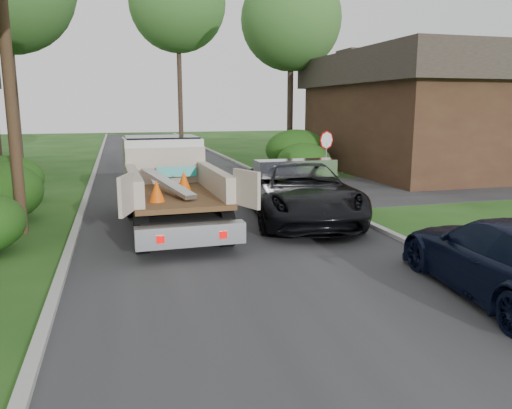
{
  "coord_description": "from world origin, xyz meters",
  "views": [
    {
      "loc": [
        -2.86,
        -9.56,
        3.42
      ],
      "look_at": [
        0.15,
        1.29,
        1.2
      ],
      "focal_mm": 35.0,
      "sensor_mm": 36.0,
      "label": 1
    }
  ],
  "objects": [
    {
      "name": "navy_suv",
      "position": [
        3.8,
        -2.5,
        0.74
      ],
      "size": [
        2.66,
        5.34,
        1.49
      ],
      "primitive_type": "imported",
      "rotation": [
        0.0,
        0.0,
        3.03
      ],
      "color": "black",
      "rests_on": "ground"
    },
    {
      "name": "road",
      "position": [
        0.0,
        10.0,
        0.0
      ],
      "size": [
        8.0,
        90.0,
        0.02
      ],
      "primitive_type": "cube",
      "color": "#28282B",
      "rests_on": "ground"
    },
    {
      "name": "utility_pole",
      "position": [
        -5.48,
        4.98,
        5.17
      ],
      "size": [
        2.42,
        1.25,
        10.0
      ],
      "color": "#382619",
      "rests_on": "ground"
    },
    {
      "name": "flatbed_truck",
      "position": [
        -1.48,
        5.35,
        1.36
      ],
      "size": [
        3.09,
        6.65,
        2.5
      ],
      "rotation": [
        0.0,
        0.0,
        0.02
      ],
      "color": "black",
      "rests_on": "ground"
    },
    {
      "name": "hedge_left_c",
      "position": [
        -6.8,
        10.0,
        0.85
      ],
      "size": [
        2.6,
        2.6,
        1.7
      ],
      "primitive_type": "ellipsoid",
      "color": "#0D3B0D",
      "rests_on": "ground"
    },
    {
      "name": "tree_center_far",
      "position": [
        2.0,
        30.0,
        10.98
      ],
      "size": [
        7.2,
        7.2,
        14.6
      ],
      "color": "#2D2119",
      "rests_on": "ground"
    },
    {
      "name": "side_street",
      "position": [
        12.0,
        9.0,
        0.01
      ],
      "size": [
        16.0,
        7.0,
        0.02
      ],
      "primitive_type": "cube",
      "color": "#28282B",
      "rests_on": "ground"
    },
    {
      "name": "curb_left",
      "position": [
        -4.1,
        10.0,
        0.06
      ],
      "size": [
        0.2,
        90.0,
        0.12
      ],
      "primitive_type": "cube",
      "color": "#9E9E99",
      "rests_on": "ground"
    },
    {
      "name": "hedge_right_a",
      "position": [
        5.8,
        13.0,
        0.85
      ],
      "size": [
        2.6,
        2.6,
        1.7
      ],
      "primitive_type": "ellipsoid",
      "color": "#0D3B0D",
      "rests_on": "ground"
    },
    {
      "name": "stop_sign",
      "position": [
        5.2,
        9.0,
        1.78
      ],
      "size": [
        0.71,
        0.32,
        2.48
      ],
      "color": "slate",
      "rests_on": "ground"
    },
    {
      "name": "hedge_right_b",
      "position": [
        6.5,
        16.0,
        1.1
      ],
      "size": [
        3.38,
        3.38,
        2.21
      ],
      "primitive_type": "ellipsoid",
      "color": "#0D3B0D",
      "rests_on": "ground"
    },
    {
      "name": "black_pickup",
      "position": [
        2.42,
        4.5,
        0.88
      ],
      "size": [
        3.85,
        6.72,
        1.77
      ],
      "primitive_type": "imported",
      "rotation": [
        0.0,
        0.0,
        -0.15
      ],
      "color": "black",
      "rests_on": "ground"
    },
    {
      "name": "curb_right",
      "position": [
        4.1,
        10.0,
        0.06
      ],
      "size": [
        0.2,
        90.0,
        0.12
      ],
      "primitive_type": "cube",
      "color": "#9E9E99",
      "rests_on": "ground"
    },
    {
      "name": "tree_right_far",
      "position": [
        7.5,
        20.0,
        8.48
      ],
      "size": [
        6.0,
        6.0,
        11.5
      ],
      "color": "#2D2119",
      "rests_on": "ground"
    },
    {
      "name": "house_right",
      "position": [
        13.0,
        14.0,
        3.16
      ],
      "size": [
        9.72,
        12.96,
        6.2
      ],
      "rotation": [
        0.0,
        0.0,
        1.57
      ],
      "color": "#392217",
      "rests_on": "ground"
    },
    {
      "name": "ground",
      "position": [
        0.0,
        0.0,
        0.0
      ],
      "size": [
        120.0,
        120.0,
        0.0
      ],
      "primitive_type": "plane",
      "color": "#1A3F12",
      "rests_on": "ground"
    }
  ]
}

